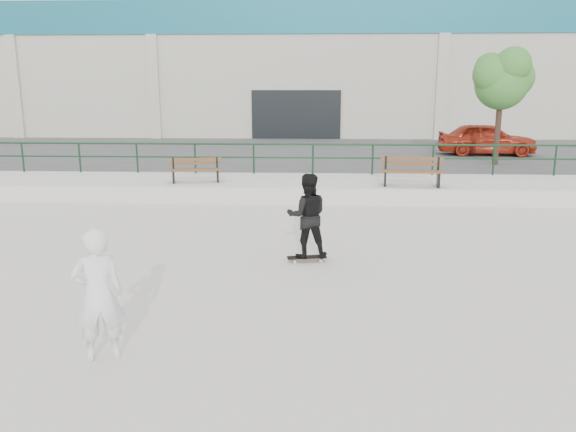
{
  "coord_description": "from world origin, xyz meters",
  "views": [
    {
      "loc": [
        1.05,
        -8.03,
        3.38
      ],
      "look_at": [
        0.58,
        2.0,
        1.06
      ],
      "focal_mm": 35.0,
      "sensor_mm": 36.0,
      "label": 1
    }
  ],
  "objects_px": {
    "bench_right": "(412,172)",
    "skateboard": "(307,258)",
    "standing_skater": "(307,216)",
    "tree": "(503,77)",
    "seated_skater": "(98,295)",
    "bench_left": "(195,170)",
    "red_car": "(486,139)"
  },
  "relations": [
    {
      "from": "bench_right",
      "to": "skateboard",
      "type": "relative_size",
      "value": 2.36
    },
    {
      "from": "bench_right",
      "to": "standing_skater",
      "type": "bearing_deg",
      "value": -109.77
    },
    {
      "from": "tree",
      "to": "bench_right",
      "type": "bearing_deg",
      "value": -129.0
    },
    {
      "from": "tree",
      "to": "standing_skater",
      "type": "height_order",
      "value": "tree"
    },
    {
      "from": "seated_skater",
      "to": "skateboard",
      "type": "bearing_deg",
      "value": -143.58
    },
    {
      "from": "bench_left",
      "to": "bench_right",
      "type": "relative_size",
      "value": 0.88
    },
    {
      "from": "bench_left",
      "to": "red_car",
      "type": "distance_m",
      "value": 13.42
    },
    {
      "from": "red_car",
      "to": "seated_skater",
      "type": "bearing_deg",
      "value": 155.56
    },
    {
      "from": "bench_left",
      "to": "skateboard",
      "type": "height_order",
      "value": "bench_left"
    },
    {
      "from": "skateboard",
      "to": "seated_skater",
      "type": "xyz_separation_m",
      "value": [
        -2.54,
        -4.21,
        0.78
      ]
    },
    {
      "from": "tree",
      "to": "seated_skater",
      "type": "bearing_deg",
      "value": -122.31
    },
    {
      "from": "red_car",
      "to": "standing_skater",
      "type": "distance_m",
      "value": 15.87
    },
    {
      "from": "bench_right",
      "to": "standing_skater",
      "type": "xyz_separation_m",
      "value": [
        -3.02,
        -5.98,
        0.01
      ]
    },
    {
      "from": "tree",
      "to": "red_car",
      "type": "xyz_separation_m",
      "value": [
        0.5,
        3.04,
        -2.52
      ]
    },
    {
      "from": "skateboard",
      "to": "bench_left",
      "type": "bearing_deg",
      "value": 107.11
    },
    {
      "from": "bench_right",
      "to": "red_car",
      "type": "distance_m",
      "value": 9.18
    },
    {
      "from": "tree",
      "to": "skateboard",
      "type": "distance_m",
      "value": 13.5
    },
    {
      "from": "bench_left",
      "to": "standing_skater",
      "type": "distance_m",
      "value": 7.3
    },
    {
      "from": "standing_skater",
      "to": "red_car",
      "type": "bearing_deg",
      "value": -124.04
    },
    {
      "from": "bench_left",
      "to": "tree",
      "type": "distance_m",
      "value": 11.85
    },
    {
      "from": "standing_skater",
      "to": "bench_left",
      "type": "bearing_deg",
      "value": -66.72
    },
    {
      "from": "skateboard",
      "to": "bench_right",
      "type": "bearing_deg",
      "value": 51.3
    },
    {
      "from": "tree",
      "to": "seated_skater",
      "type": "height_order",
      "value": "tree"
    },
    {
      "from": "bench_right",
      "to": "red_car",
      "type": "bearing_deg",
      "value": 67.6
    },
    {
      "from": "seated_skater",
      "to": "tree",
      "type": "bearing_deg",
      "value": -144.73
    },
    {
      "from": "tree",
      "to": "seated_skater",
      "type": "distance_m",
      "value": 18.14
    },
    {
      "from": "skateboard",
      "to": "seated_skater",
      "type": "bearing_deg",
      "value": -133.06
    },
    {
      "from": "red_car",
      "to": "standing_skater",
      "type": "relative_size",
      "value": 2.44
    },
    {
      "from": "bench_right",
      "to": "tree",
      "type": "distance_m",
      "value": 6.96
    },
    {
      "from": "standing_skater",
      "to": "seated_skater",
      "type": "distance_m",
      "value": 4.92
    },
    {
      "from": "tree",
      "to": "red_car",
      "type": "distance_m",
      "value": 3.98
    },
    {
      "from": "tree",
      "to": "standing_skater",
      "type": "bearing_deg",
      "value": -122.75
    }
  ]
}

